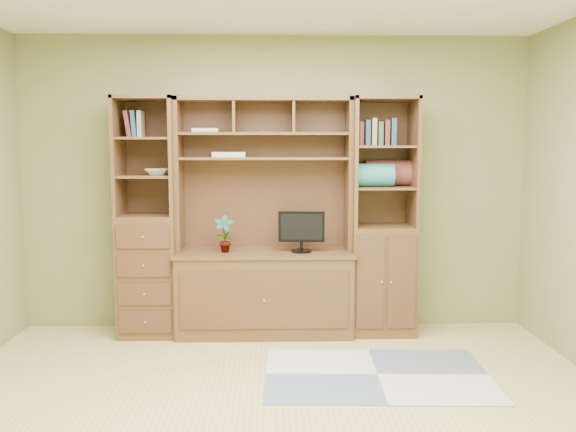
{
  "coord_description": "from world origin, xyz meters",
  "views": [
    {
      "loc": [
        -0.02,
        -3.45,
        1.64
      ],
      "look_at": [
        0.1,
        1.2,
        1.1
      ],
      "focal_mm": 38.0,
      "sensor_mm": 36.0,
      "label": 1
    }
  ],
  "objects_px": {
    "left_tower": "(148,217)",
    "monitor": "(301,224)",
    "center_hutch": "(264,218)",
    "right_tower": "(382,217)"
  },
  "relations": [
    {
      "from": "left_tower",
      "to": "monitor",
      "type": "xyz_separation_m",
      "value": [
        1.32,
        -0.07,
        -0.05
      ]
    },
    {
      "from": "center_hutch",
      "to": "monitor",
      "type": "bearing_deg",
      "value": -6.27
    },
    {
      "from": "right_tower",
      "to": "monitor",
      "type": "bearing_deg",
      "value": -173.94
    },
    {
      "from": "center_hutch",
      "to": "monitor",
      "type": "xyz_separation_m",
      "value": [
        0.32,
        -0.03,
        -0.05
      ]
    },
    {
      "from": "center_hutch",
      "to": "right_tower",
      "type": "distance_m",
      "value": 1.03
    },
    {
      "from": "monitor",
      "to": "left_tower",
      "type": "bearing_deg",
      "value": -178.92
    },
    {
      "from": "center_hutch",
      "to": "right_tower",
      "type": "height_order",
      "value": "same"
    },
    {
      "from": "center_hutch",
      "to": "left_tower",
      "type": "height_order",
      "value": "same"
    },
    {
      "from": "right_tower",
      "to": "monitor",
      "type": "distance_m",
      "value": 0.71
    },
    {
      "from": "left_tower",
      "to": "monitor",
      "type": "bearing_deg",
      "value": -3.26
    }
  ]
}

